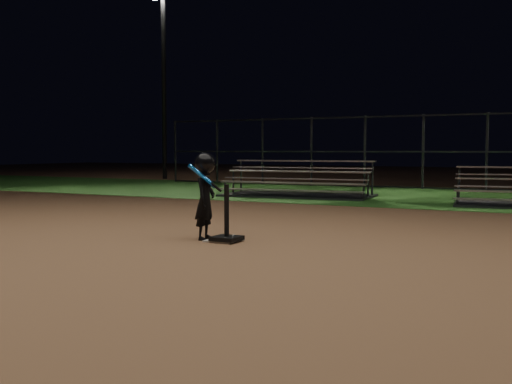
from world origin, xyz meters
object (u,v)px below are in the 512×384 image
(batting_tee, at_px, (227,230))
(child_batter, at_px, (205,194))
(home_plate, at_px, (224,240))
(light_pole_left, at_px, (163,69))
(bleacher_left, at_px, (297,189))

(batting_tee, bearing_deg, child_batter, 171.05)
(home_plate, height_order, light_pole_left, light_pole_left)
(bleacher_left, height_order, light_pole_left, light_pole_left)
(home_plate, distance_m, child_batter, 0.74)
(home_plate, height_order, child_batter, child_batter)
(home_plate, bearing_deg, child_batter, 177.78)
(batting_tee, bearing_deg, bleacher_left, 106.95)
(bleacher_left, distance_m, light_pole_left, 12.68)
(home_plate, distance_m, batting_tee, 0.18)
(child_batter, height_order, bleacher_left, child_batter)
(home_plate, height_order, batting_tee, batting_tee)
(light_pole_left, bearing_deg, home_plate, -51.23)
(home_plate, xyz_separation_m, batting_tee, (0.08, -0.05, 0.16))
(bleacher_left, bearing_deg, child_batter, -81.04)
(batting_tee, bearing_deg, home_plate, 146.44)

